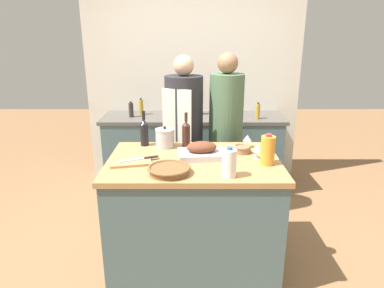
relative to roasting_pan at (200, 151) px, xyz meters
The scene contains 22 objects.
ground_plane 0.95m from the roasting_pan, 139.64° to the right, with size 12.00×12.00×0.00m, color #8E6642.
kitchen_island 0.50m from the roasting_pan, 139.64° to the right, with size 1.29×0.86×0.90m.
back_counter 1.50m from the roasting_pan, 92.46° to the left, with size 2.09×0.60×0.89m.
back_wall 1.80m from the roasting_pan, 91.98° to the left, with size 2.59×0.10×2.55m.
roasting_pan is the anchor object (origin of this frame).
wicker_basket 0.39m from the roasting_pan, 125.23° to the right, with size 0.29×0.29×0.05m.
cutting_board 0.54m from the roasting_pan, 165.63° to the right, with size 0.32×0.23×0.02m.
stock_pot 0.39m from the roasting_pan, 140.33° to the left, with size 0.16×0.16×0.18m.
mixing_bowl 0.34m from the roasting_pan, 17.58° to the left, with size 0.14×0.14×0.06m.
juice_jug 0.49m from the roasting_pan, 17.45° to the right, with size 0.10×0.10×0.23m.
milk_jug 0.41m from the roasting_pan, 65.56° to the right, with size 0.10×0.10×0.21m.
wine_bottle_green 0.56m from the roasting_pan, 148.37° to the left, with size 0.07×0.07×0.30m.
wine_bottle_dark 0.30m from the roasting_pan, 114.53° to the left, with size 0.07×0.07×0.29m.
wine_glass_left 0.42m from the roasting_pan, ahead, with size 0.07×0.07×0.11m.
wine_glass_right 0.46m from the roasting_pan, 32.34° to the left, with size 0.07×0.07×0.10m.
knife_chef 0.46m from the roasting_pan, 168.52° to the right, with size 0.28×0.14×0.01m.
stand_mixer 1.49m from the roasting_pan, 94.02° to the left, with size 0.18×0.14×0.28m.
condiment_bottle_tall 1.45m from the roasting_pan, 62.78° to the left, with size 0.05×0.05×0.19m.
condiment_bottle_short 1.57m from the roasting_pan, 119.30° to the left, with size 0.05×0.05×0.18m.
condiment_bottle_extra 1.64m from the roasting_pan, 114.18° to the left, with size 0.05×0.05×0.19m.
person_cook_aproned 0.73m from the roasting_pan, 101.98° to the left, with size 0.37×0.40×1.62m.
person_cook_guest 0.76m from the roasting_pan, 70.64° to the left, with size 0.32×0.32×1.64m.
Camera 1 is at (-0.01, -2.41, 1.80)m, focal length 32.00 mm.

